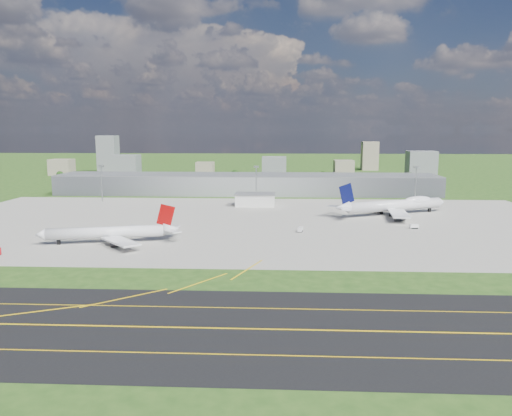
{
  "coord_description": "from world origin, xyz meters",
  "views": [
    {
      "loc": [
        26.81,
        -231.43,
        50.59
      ],
      "look_at": [
        13.83,
        33.36,
        9.0
      ],
      "focal_mm": 35.0,
      "sensor_mm": 36.0,
      "label": 1
    }
  ],
  "objects_px": {
    "tug_yellow": "(125,231)",
    "van_white_near": "(300,230)",
    "van_white_far": "(414,227)",
    "airliner_red_twin": "(111,233)",
    "airliner_blue_quad": "(395,205)"
  },
  "relations": [
    {
      "from": "van_white_near",
      "to": "van_white_far",
      "type": "height_order",
      "value": "van_white_near"
    },
    {
      "from": "tug_yellow",
      "to": "van_white_near",
      "type": "bearing_deg",
      "value": -6.06
    },
    {
      "from": "airliner_red_twin",
      "to": "van_white_far",
      "type": "height_order",
      "value": "airliner_red_twin"
    },
    {
      "from": "airliner_red_twin",
      "to": "van_white_near",
      "type": "bearing_deg",
      "value": -174.86
    },
    {
      "from": "tug_yellow",
      "to": "airliner_blue_quad",
      "type": "bearing_deg",
      "value": 12.66
    },
    {
      "from": "airliner_blue_quad",
      "to": "van_white_far",
      "type": "relative_size",
      "value": 16.28
    },
    {
      "from": "van_white_near",
      "to": "airliner_blue_quad",
      "type": "bearing_deg",
      "value": -34.06
    },
    {
      "from": "airliner_red_twin",
      "to": "tug_yellow",
      "type": "relative_size",
      "value": 17.08
    },
    {
      "from": "tug_yellow",
      "to": "van_white_far",
      "type": "height_order",
      "value": "van_white_far"
    },
    {
      "from": "tug_yellow",
      "to": "airliner_red_twin",
      "type": "bearing_deg",
      "value": -97.84
    },
    {
      "from": "airliner_red_twin",
      "to": "tug_yellow",
      "type": "height_order",
      "value": "airliner_red_twin"
    },
    {
      "from": "airliner_blue_quad",
      "to": "tug_yellow",
      "type": "xyz_separation_m",
      "value": [
        -146.08,
        -60.16,
        -4.8
      ]
    },
    {
      "from": "tug_yellow",
      "to": "van_white_far",
      "type": "distance_m",
      "value": 147.26
    },
    {
      "from": "tug_yellow",
      "to": "van_white_near",
      "type": "height_order",
      "value": "van_white_near"
    },
    {
      "from": "van_white_far",
      "to": "tug_yellow",
      "type": "bearing_deg",
      "value": -177.98
    }
  ]
}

